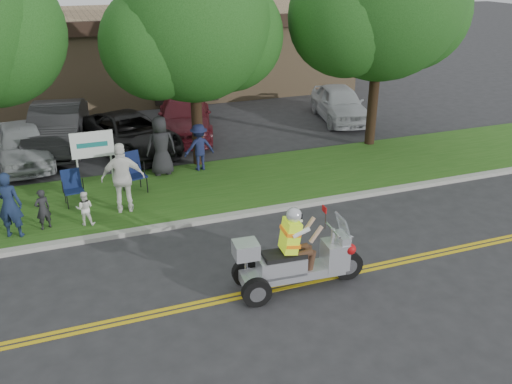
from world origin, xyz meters
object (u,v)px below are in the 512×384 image
object	(u,v)px
spectator_adult_left	(9,205)
parked_car_far_right	(340,103)
lawn_chair_a	(132,170)
parked_car_left	(58,128)
parked_car_mid	(130,134)
spectator_adult_right	(123,178)
parked_car_right	(185,116)
parked_car_far_left	(23,144)
lawn_chair_b	(72,185)
trike_scooter	(294,261)

from	to	relation	value
spectator_adult_left	parked_car_far_right	xyz separation A→B (m)	(12.74, 6.67, -0.22)
lawn_chair_a	parked_car_left	bearing A→B (deg)	96.33
parked_car_mid	spectator_adult_right	bearing A→B (deg)	-116.33
spectator_adult_right	parked_car_far_right	distance (m)	11.69
parked_car_right	parked_car_far_left	bearing A→B (deg)	-154.06
parked_car_mid	parked_car_far_right	bearing A→B (deg)	-9.57
spectator_adult_left	parked_car_mid	world-z (taller)	spectator_adult_left
lawn_chair_b	spectator_adult_right	size ratio (longest dim) A/B	0.50
spectator_adult_right	parked_car_far_right	xyz separation A→B (m)	(9.92, 6.18, -0.34)
trike_scooter	parked_car_far_left	xyz separation A→B (m)	(-5.51, 10.08, 0.04)
spectator_adult_right	lawn_chair_a	bearing A→B (deg)	-99.68
spectator_adult_left	lawn_chair_a	bearing A→B (deg)	-131.95
parked_car_right	spectator_adult_left	bearing A→B (deg)	-117.78
spectator_adult_left	parked_car_far_right	size ratio (longest dim) A/B	0.39
trike_scooter	parked_car_left	size ratio (longest dim) A/B	0.58
lawn_chair_a	parked_car_left	distance (m)	5.35
parked_car_left	lawn_chair_a	bearing A→B (deg)	-59.69
lawn_chair_a	lawn_chair_b	world-z (taller)	lawn_chair_a
lawn_chair_b	spectator_adult_left	world-z (taller)	spectator_adult_left
lawn_chair_a	parked_car_mid	bearing A→B (deg)	67.84
lawn_chair_a	spectator_adult_left	world-z (taller)	spectator_adult_left
spectator_adult_left	spectator_adult_right	xyz separation A→B (m)	(2.82, 0.49, 0.12)
parked_car_mid	spectator_adult_left	bearing A→B (deg)	-139.79
parked_car_far_left	trike_scooter	bearing A→B (deg)	-67.77
lawn_chair_a	parked_car_mid	distance (m)	3.83
lawn_chair_a	lawn_chair_b	xyz separation A→B (m)	(-1.71, -0.32, -0.11)
trike_scooter	spectator_adult_left	bearing A→B (deg)	146.12
trike_scooter	parked_car_far_right	bearing A→B (deg)	61.31
spectator_adult_right	parked_car_left	xyz separation A→B (m)	(-1.49, 6.34, -0.26)
trike_scooter	parked_car_right	xyz separation A→B (m)	(0.41, 11.44, 0.06)
parked_car_left	parked_car_far_right	xyz separation A→B (m)	(11.41, -0.16, -0.08)
spectator_adult_right	parked_car_far_left	size ratio (longest dim) A/B	0.47
lawn_chair_a	lawn_chair_b	distance (m)	1.75
spectator_adult_right	parked_car_far_left	bearing A→B (deg)	-55.34
spectator_adult_right	parked_car_mid	xyz separation A→B (m)	(0.92, 5.14, -0.40)
lawn_chair_b	spectator_adult_left	size ratio (longest dim) A/B	0.58
trike_scooter	lawn_chair_b	world-z (taller)	trike_scooter
lawn_chair_b	spectator_adult_right	distance (m)	1.71
lawn_chair_b	spectator_adult_right	bearing A→B (deg)	-45.14
trike_scooter	parked_car_far_right	distance (m)	13.13
lawn_chair_b	parked_car_mid	bearing A→B (deg)	54.86
spectator_adult_right	parked_car_mid	world-z (taller)	spectator_adult_right
trike_scooter	spectator_adult_left	size ratio (longest dim) A/B	1.70
lawn_chair_b	parked_car_far_left	bearing A→B (deg)	101.39
parked_car_right	parked_car_far_right	distance (m)	6.68
parked_car_right	parked_car_far_right	bearing A→B (deg)	9.72
parked_car_far_left	parked_car_right	bearing A→B (deg)	6.52
lawn_chair_b	parked_car_right	xyz separation A→B (m)	(4.55, 5.53, 0.07)
parked_car_right	parked_car_far_right	world-z (taller)	parked_car_far_right
parked_car_left	parked_car_far_right	world-z (taller)	parked_car_left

